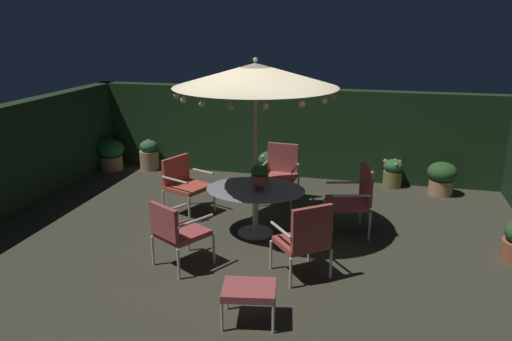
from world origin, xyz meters
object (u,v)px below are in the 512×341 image
Objects in this scene: patio_chair_south at (280,170)px; potted_plant_back_left at (442,177)px; patio_chair_southeast at (355,196)px; ottoman_footrest at (249,291)px; potted_plant_front_corner at (269,164)px; patio_chair_north at (184,181)px; patio_chair_east at (305,237)px; potted_plant_back_right at (111,153)px; patio_dining_table at (255,197)px; patio_chair_northeast at (176,230)px; patio_umbrella at (255,75)px; potted_plant_right_near at (149,155)px; potted_plant_left_near at (393,172)px; centerpiece_planter at (260,175)px.

patio_chair_south is 3.04m from potted_plant_back_left.
patio_chair_southeast reaches higher than ottoman_footrest.
potted_plant_front_corner is (-0.88, 5.01, -0.07)m from ottoman_footrest.
patio_chair_east reaches higher than patio_chair_north.
patio_chair_south is at bearing -14.51° from potted_plant_back_right.
patio_dining_table is at bearing 128.40° from patio_chair_east.
patio_chair_east is at bearing 3.98° from patio_chair_northeast.
patio_chair_southeast is at bearing 15.25° from patio_umbrella.
potted_plant_back_right is at bearing -164.00° from potted_plant_right_near.
potted_plant_back_right is at bearing -175.70° from potted_plant_front_corner.
potted_plant_left_near is at bearing 164.78° from potted_plant_back_left.
patio_chair_north reaches higher than patio_dining_table.
potted_plant_back_left is at bearing 46.28° from patio_chair_northeast.
patio_chair_south reaches higher than ottoman_footrest.
patio_chair_southeast is at bearing -21.78° from potted_plant_back_right.
patio_chair_southeast is 2.82m from ottoman_footrest.
potted_plant_left_near is 0.99× the size of potted_plant_front_corner.
potted_plant_back_right is (-3.93, 2.57, -0.60)m from centerpiece_planter.
patio_chair_east is 1.84× the size of potted_plant_left_near.
patio_chair_north is 2.81m from patio_chair_southeast.
patio_umbrella reaches higher than patio_chair_north.
potted_plant_right_near is at bearing -179.32° from potted_plant_front_corner.
centerpiece_planter is at bearing 127.48° from patio_chair_east.
patio_chair_east is 1.64m from patio_chair_southeast.
patio_chair_north is at bearing -38.06° from potted_plant_back_right.
centerpiece_planter reaches higher than patio_chair_north.
patio_chair_east is 2.78m from patio_chair_south.
patio_chair_east is 1.64× the size of potted_plant_back_left.
patio_chair_northeast is (-0.74, -1.28, -1.86)m from patio_umbrella.
ottoman_footrest is (1.86, -2.81, -0.18)m from patio_chair_north.
patio_umbrella reaches higher than patio_dining_table.
patio_chair_northeast is at bearing -119.89° from patio_umbrella.
patio_dining_table reaches higher than potted_plant_right_near.
patio_dining_table is 3.70× the size of centerpiece_planter.
potted_plant_right_near is (-3.05, 2.73, -2.06)m from patio_umbrella.
patio_umbrella is 2.80× the size of patio_chair_north.
potted_plant_back_left is (6.78, 0.05, -0.03)m from potted_plant_back_right.
patio_umbrella reaches higher than potted_plant_back_right.
centerpiece_planter reaches higher than potted_plant_left_near.
potted_plant_front_corner is at bearing 85.13° from patio_chair_northeast.
patio_dining_table is at bearing 140.38° from centerpiece_planter.
potted_plant_front_corner is at bearing 108.50° from patio_chair_east.
patio_umbrella reaches higher than potted_plant_right_near.
centerpiece_planter is 4.74m from potted_plant_back_right.
patio_chair_north is at bearing 142.97° from patio_chair_east.
patio_chair_southeast is 5.70m from potted_plant_back_right.
potted_plant_back_right is (-3.11, 3.79, -0.17)m from patio_chair_northeast.
patio_chair_northeast is 1.43× the size of ottoman_footrest.
patio_chair_east is 1.82× the size of potted_plant_front_corner.
potted_plant_back_right is (-3.94, 1.02, -0.22)m from patio_chair_south.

